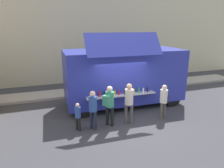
# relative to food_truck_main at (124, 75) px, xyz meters

# --- Properties ---
(ground_plane) EXTENTS (60.00, 60.00, 0.00)m
(ground_plane) POSITION_rel_food_truck_main_xyz_m (-0.63, -1.91, -1.61)
(ground_plane) COLOR #38383D
(curb_strip) EXTENTS (28.00, 1.60, 0.15)m
(curb_strip) POSITION_rel_food_truck_main_xyz_m (-4.00, 2.62, -1.54)
(curb_strip) COLOR #9E998E
(curb_strip) RESTS_ON ground
(building_behind) EXTENTS (32.00, 2.40, 8.96)m
(building_behind) POSITION_rel_food_truck_main_xyz_m (-3.00, 6.52, 2.87)
(building_behind) COLOR beige
(building_behind) RESTS_ON ground
(food_truck_main) EXTENTS (6.20, 3.35, 3.86)m
(food_truck_main) POSITION_rel_food_truck_main_xyz_m (0.00, 0.00, 0.00)
(food_truck_main) COLOR #29329C
(food_truck_main) RESTS_ON ground
(trash_bin) EXTENTS (0.60, 0.60, 0.95)m
(trash_bin) POSITION_rel_food_truck_main_xyz_m (3.63, 2.32, -1.13)
(trash_bin) COLOR #2D6634
(trash_bin) RESTS_ON ground
(customer_front_ordering) EXTENTS (0.37, 0.37, 1.80)m
(customer_front_ordering) POSITION_rel_food_truck_main_xyz_m (-0.68, -2.23, -0.54)
(customer_front_ordering) COLOR #4C4544
(customer_front_ordering) RESTS_ON ground
(customer_mid_with_backpack) EXTENTS (0.55, 0.54, 1.76)m
(customer_mid_with_backpack) POSITION_rel_food_truck_main_xyz_m (-1.56, -2.21, -0.53)
(customer_mid_with_backpack) COLOR black
(customer_mid_with_backpack) RESTS_ON ground
(customer_rear_waiting) EXTENTS (0.34, 0.34, 1.65)m
(customer_rear_waiting) POSITION_rel_food_truck_main_xyz_m (-2.28, -2.27, -0.62)
(customer_rear_waiting) COLOR #1D2338
(customer_rear_waiting) RESTS_ON ground
(customer_extra_browsing) EXTENTS (0.33, 0.33, 1.62)m
(customer_extra_browsing) POSITION_rel_food_truck_main_xyz_m (0.97, -2.34, -0.64)
(customer_extra_browsing) COLOR #4C463F
(customer_extra_browsing) RESTS_ON ground
(child_near_queue) EXTENTS (0.24, 0.24, 1.19)m
(child_near_queue) POSITION_rel_food_truck_main_xyz_m (-2.88, -2.18, -0.90)
(child_near_queue) COLOR black
(child_near_queue) RESTS_ON ground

